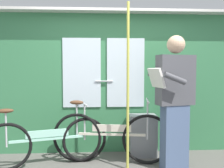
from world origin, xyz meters
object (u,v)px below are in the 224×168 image
at_px(bicycle_leaning_behind, 47,141).
at_px(bicycle_near_door, 111,137).
at_px(passenger_reading_newspaper, 174,99).
at_px(handrail_pole, 128,87).
at_px(trash_bin_by_wall, 143,135).

bearing_deg(bicycle_leaning_behind, bicycle_near_door, -11.01).
relative_size(bicycle_near_door, passenger_reading_newspaper, 0.96).
xyz_separation_m(bicycle_leaning_behind, handrail_pole, (1.11, -0.17, 0.77)).
distance_m(bicycle_near_door, trash_bin_by_wall, 0.58).
distance_m(passenger_reading_newspaper, handrail_pole, 0.65).
relative_size(passenger_reading_newspaper, trash_bin_by_wall, 2.80).
bearing_deg(passenger_reading_newspaper, trash_bin_by_wall, -71.17).
bearing_deg(handrail_pole, passenger_reading_newspaper, -1.93).
bearing_deg(bicycle_near_door, handrail_pole, -40.01).
bearing_deg(trash_bin_by_wall, bicycle_near_door, -151.17).
bearing_deg(bicycle_near_door, trash_bin_by_wall, 36.79).
distance_m(bicycle_near_door, passenger_reading_newspaper, 1.04).
xyz_separation_m(trash_bin_by_wall, handrail_pole, (-0.30, -0.51, 0.80)).
bearing_deg(bicycle_leaning_behind, passenger_reading_newspaper, -21.41).
bearing_deg(handrail_pole, bicycle_near_door, 132.03).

